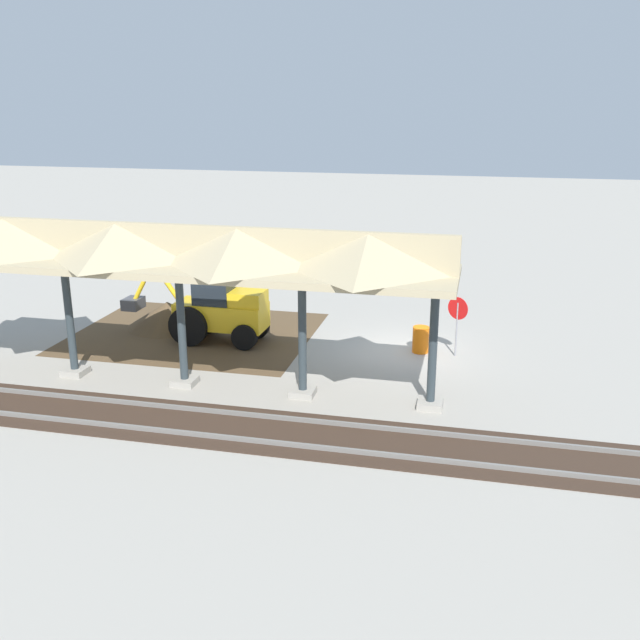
# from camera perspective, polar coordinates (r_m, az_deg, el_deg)

# --- Properties ---
(ground_plane) EXTENTS (120.00, 120.00, 0.00)m
(ground_plane) POSITION_cam_1_polar(r_m,az_deg,el_deg) (24.68, 6.58, -2.47)
(ground_plane) COLOR #9E998E
(dirt_work_zone) EXTENTS (8.62, 7.00, 0.01)m
(dirt_work_zone) POSITION_cam_1_polar(r_m,az_deg,el_deg) (26.73, -9.99, -1.05)
(dirt_work_zone) COLOR brown
(dirt_work_zone) RESTS_ON ground
(platform_canopy) EXTENTS (15.97, 3.20, 4.90)m
(platform_canopy) POSITION_cam_1_polar(r_m,az_deg,el_deg) (20.88, -11.39, 5.56)
(platform_canopy) COLOR #9E998E
(platform_canopy) RESTS_ON ground
(rail_tracks) EXTENTS (60.00, 2.58, 0.15)m
(rail_tracks) POSITION_cam_1_polar(r_m,az_deg,el_deg) (18.25, 3.98, -9.66)
(rail_tracks) COLOR slate
(rail_tracks) RESTS_ON ground
(stop_sign) EXTENTS (0.67, 0.42, 2.05)m
(stop_sign) POSITION_cam_1_polar(r_m,az_deg,el_deg) (24.01, 10.95, 0.45)
(stop_sign) COLOR gray
(stop_sign) RESTS_ON ground
(backhoe) EXTENTS (5.34, 1.76, 2.82)m
(backhoe) POSITION_cam_1_polar(r_m,az_deg,el_deg) (25.42, -8.24, 1.04)
(backhoe) COLOR yellow
(backhoe) RESTS_ON ground
(dirt_mound) EXTENTS (6.17, 6.17, 1.93)m
(dirt_mound) POSITION_cam_1_polar(r_m,az_deg,el_deg) (27.77, -12.01, -0.48)
(dirt_mound) COLOR brown
(dirt_mound) RESTS_ON ground
(traffic_barrel) EXTENTS (0.56, 0.56, 0.90)m
(traffic_barrel) POSITION_cam_1_polar(r_m,az_deg,el_deg) (24.50, 8.06, -1.56)
(traffic_barrel) COLOR orange
(traffic_barrel) RESTS_ON ground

